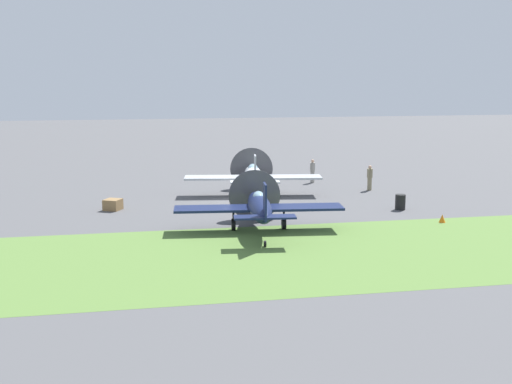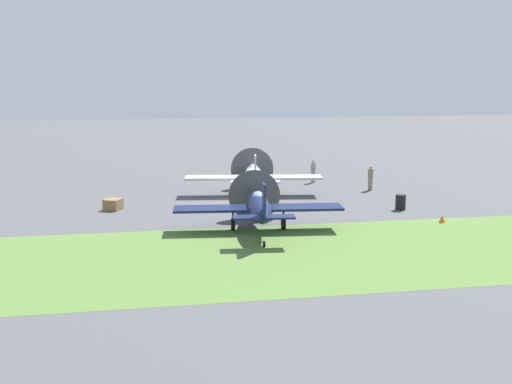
% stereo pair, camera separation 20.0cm
% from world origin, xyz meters
% --- Properties ---
extents(ground_plane, '(160.00, 160.00, 0.00)m').
position_xyz_m(ground_plane, '(0.00, 0.00, 0.00)').
color(ground_plane, '#515154').
extents(grass_verge, '(120.00, 11.00, 0.01)m').
position_xyz_m(grass_verge, '(0.00, -12.10, 0.00)').
color(grass_verge, '#567A38').
rests_on(grass_verge, ground).
extents(airplane_lead, '(9.08, 7.22, 3.21)m').
position_xyz_m(airplane_lead, '(0.84, 1.81, 1.35)').
color(airplane_lead, '#B2B7BC').
rests_on(airplane_lead, ground).
extents(airplane_wingman, '(8.66, 6.86, 3.07)m').
position_xyz_m(airplane_wingman, '(-0.60, -7.63, 1.29)').
color(airplane_wingman, '#141E47').
rests_on(airplane_wingman, ground).
extents(ground_crew_chief, '(0.42, 0.52, 1.73)m').
position_xyz_m(ground_crew_chief, '(9.11, 2.51, 0.91)').
color(ground_crew_chief, '#847A5B').
rests_on(ground_crew_chief, ground).
extents(ground_crew_mechanic, '(0.48, 0.48, 1.73)m').
position_xyz_m(ground_crew_mechanic, '(6.11, 6.29, 0.91)').
color(ground_crew_mechanic, '#9E998E').
rests_on(ground_crew_mechanic, ground).
extents(fuel_drum, '(0.60, 0.60, 0.90)m').
position_xyz_m(fuel_drum, '(8.57, -3.97, 0.45)').
color(fuel_drum, black).
rests_on(fuel_drum, ground).
extents(supply_crate, '(1.21, 1.21, 0.64)m').
position_xyz_m(supply_crate, '(-8.05, -0.92, 0.32)').
color(supply_crate, olive).
rests_on(supply_crate, ground).
extents(runway_marker_cone, '(0.36, 0.36, 0.44)m').
position_xyz_m(runway_marker_cone, '(9.43, -7.54, 0.22)').
color(runway_marker_cone, orange).
rests_on(runway_marker_cone, ground).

